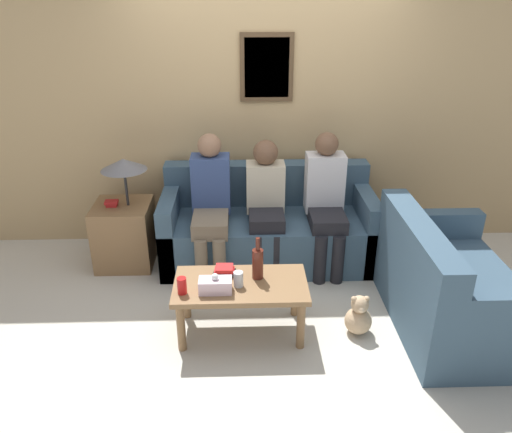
# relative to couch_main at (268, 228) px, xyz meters

# --- Properties ---
(ground_plane) EXTENTS (16.00, 16.00, 0.00)m
(ground_plane) POSITION_rel_couch_main_xyz_m (0.00, -0.50, -0.30)
(ground_plane) COLOR beige
(wall_back) EXTENTS (9.00, 0.08, 2.60)m
(wall_back) POSITION_rel_couch_main_xyz_m (0.00, 0.45, 1.00)
(wall_back) COLOR tan
(wall_back) RESTS_ON ground_plane
(couch_main) EXTENTS (1.92, 0.84, 0.85)m
(couch_main) POSITION_rel_couch_main_xyz_m (0.00, 0.00, 0.00)
(couch_main) COLOR #385166
(couch_main) RESTS_ON ground_plane
(couch_side) EXTENTS (0.84, 1.35, 0.85)m
(couch_side) POSITION_rel_couch_main_xyz_m (1.29, -1.09, 0.00)
(couch_side) COLOR #385166
(couch_side) RESTS_ON ground_plane
(coffee_table) EXTENTS (0.96, 0.51, 0.42)m
(coffee_table) POSITION_rel_couch_main_xyz_m (-0.26, -1.13, 0.05)
(coffee_table) COLOR olive
(coffee_table) RESTS_ON ground_plane
(side_table_with_lamp) EXTENTS (0.51, 0.50, 1.02)m
(side_table_with_lamp) POSITION_rel_couch_main_xyz_m (-1.31, -0.06, 0.05)
(side_table_with_lamp) COLOR olive
(side_table_with_lamp) RESTS_ON ground_plane
(wine_bottle) EXTENTS (0.08, 0.08, 0.33)m
(wine_bottle) POSITION_rel_couch_main_xyz_m (-0.13, -1.06, 0.24)
(wine_bottle) COLOR #562319
(wine_bottle) RESTS_ON coffee_table
(drinking_glass) EXTENTS (0.07, 0.07, 0.11)m
(drinking_glass) POSITION_rel_couch_main_xyz_m (-0.27, -1.17, 0.18)
(drinking_glass) COLOR silver
(drinking_glass) RESTS_ON coffee_table
(book_stack) EXTENTS (0.17, 0.13, 0.06)m
(book_stack) POSITION_rel_couch_main_xyz_m (-0.38, -1.00, 0.15)
(book_stack) COLOR black
(book_stack) RESTS_ON coffee_table
(soda_can) EXTENTS (0.07, 0.07, 0.12)m
(soda_can) POSITION_rel_couch_main_xyz_m (-0.66, -1.25, 0.18)
(soda_can) COLOR red
(soda_can) RESTS_ON coffee_table
(tissue_box) EXTENTS (0.23, 0.12, 0.15)m
(tissue_box) POSITION_rel_couch_main_xyz_m (-0.43, -1.24, 0.17)
(tissue_box) COLOR silver
(tissue_box) RESTS_ON coffee_table
(person_left) EXTENTS (0.34, 0.65, 1.22)m
(person_left) POSITION_rel_couch_main_xyz_m (-0.51, -0.14, 0.35)
(person_left) COLOR #756651
(person_left) RESTS_ON ground_plane
(person_middle) EXTENTS (0.34, 0.58, 1.15)m
(person_middle) POSITION_rel_couch_main_xyz_m (-0.03, -0.12, 0.34)
(person_middle) COLOR black
(person_middle) RESTS_ON ground_plane
(person_right) EXTENTS (0.34, 0.61, 1.22)m
(person_right) POSITION_rel_couch_main_xyz_m (0.51, -0.14, 0.36)
(person_right) COLOR black
(person_right) RESTS_ON ground_plane
(teddy_bear) EXTENTS (0.20, 0.20, 0.32)m
(teddy_bear) POSITION_rel_couch_main_xyz_m (0.61, -1.18, -0.17)
(teddy_bear) COLOR tan
(teddy_bear) RESTS_ON ground_plane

